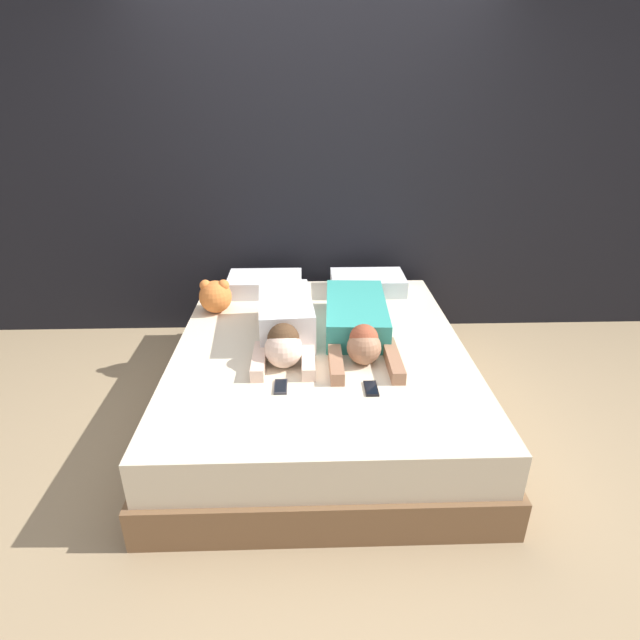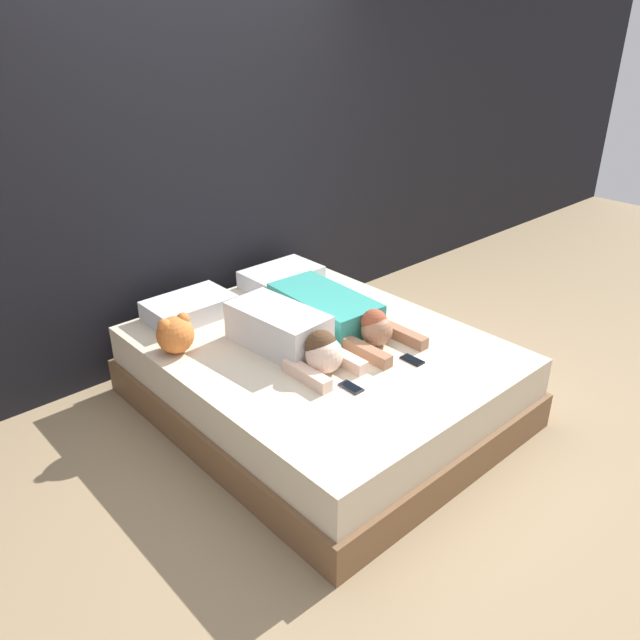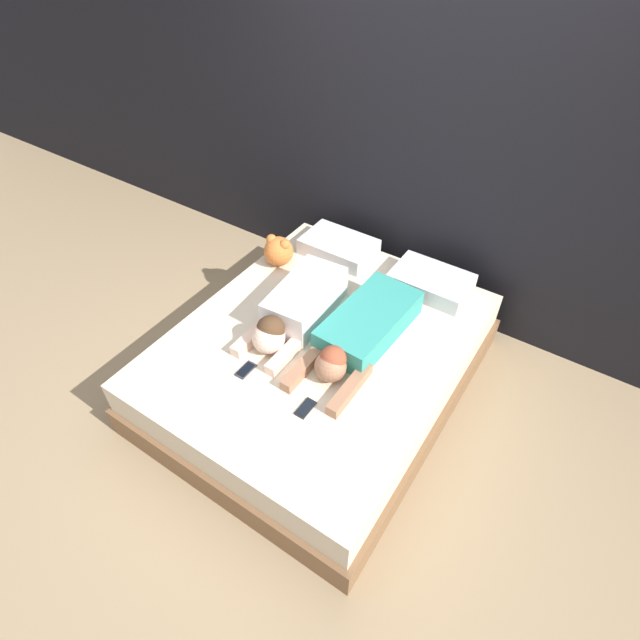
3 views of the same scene
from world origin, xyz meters
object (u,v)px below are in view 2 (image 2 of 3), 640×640
Objects in this scene: bed at (320,376)px; person_left at (290,335)px; plush_toy at (175,334)px; cell_phone_right at (412,360)px; person_right at (336,312)px; cell_phone_left at (351,387)px; pillow_head_left at (190,308)px; pillow_head_right at (282,277)px.

bed is 0.40m from person_left.
cell_phone_right is at bearing -46.88° from plush_toy.
person_right reaches higher than cell_phone_right.
bed is 15.76× the size of cell_phone_right.
plush_toy reaches higher than cell_phone_left.
person_left reaches higher than plush_toy.
bed is 0.61m from cell_phone_right.
pillow_head_left is 3.97× the size of cell_phone_left.
person_right is 7.93× the size of cell_phone_right.
pillow_head_left reaches higher than bed.
pillow_head_left is 0.61× the size of person_left.
pillow_head_left is 1.00× the size of pillow_head_right.
person_left is at bearing 88.90° from cell_phone_left.
plush_toy is (-0.48, 0.45, 0.00)m from person_left.
pillow_head_left reaches higher than cell_phone_left.
cell_phone_left is 0.59× the size of plush_toy.
cell_phone_right is 0.59× the size of plush_toy.
person_left is 0.65m from plush_toy.
person_right is (0.43, 0.08, -0.03)m from person_left.
bed is 3.97× the size of pillow_head_right.
person_left is at bearing -169.93° from person_right.
person_right reaches higher than cell_phone_left.
cell_phone_left is 1.06m from plush_toy.
plush_toy reaches higher than pillow_head_right.
plush_toy is at bearing 136.69° from person_left.
plush_toy reaches higher than bed.
cell_phone_left is (-0.21, -0.47, 0.24)m from bed.
pillow_head_left is 0.46m from plush_toy.
pillow_head_left is at bearing 102.33° from person_left.
bed is at bearing -155.65° from person_right.
pillow_head_right reaches higher than cell_phone_left.
person_left is 0.70m from cell_phone_right.
person_right is at bearing -49.73° from pillow_head_left.
person_right is (-0.15, -0.72, 0.03)m from pillow_head_right.
cell_phone_left is at bearing -91.10° from person_left.
person_left is at bearing -43.31° from plush_toy.
person_left is at bearing 172.37° from bed.
bed is 1.99× the size of person_right.
person_left is at bearing 129.74° from cell_phone_right.
person_left reaches higher than person_right.
bed is at bearing -65.35° from pillow_head_left.
person_right is (0.23, 0.10, 0.32)m from bed.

